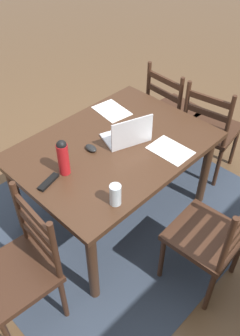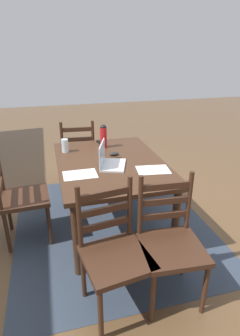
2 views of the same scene
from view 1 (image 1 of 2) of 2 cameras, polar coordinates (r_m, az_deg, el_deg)
name	(u,v)px [view 1 (image 1 of 2)]	position (r m, az deg, el deg)	size (l,w,h in m)	color
ground_plane	(115,212)	(3.07, -0.83, -7.10)	(14.00, 14.00, 0.00)	brown
area_rug	(115,212)	(3.07, -0.84, -7.07)	(2.29, 2.00, 0.01)	#333D4C
dining_table	(114,154)	(2.62, -0.97, 2.21)	(1.42, 1.03, 0.74)	#422819
chair_right_far	(20,271)	(2.26, -15.82, -15.66)	(0.47, 0.47, 0.95)	#3D2316
chair_left_far	(210,130)	(3.28, 14.32, 6.01)	(0.50, 0.50, 0.95)	#3D2316
chair_far_head	(211,237)	(2.40, 14.51, -10.80)	(0.46, 0.46, 0.95)	#3D2316
chair_left_near	(173,112)	(3.46, 8.52, 8.98)	(0.47, 0.47, 0.95)	#3D2316
laptop	(128,135)	(2.56, 1.32, 5.36)	(0.38, 0.31, 0.23)	silver
water_bottle	(63,157)	(2.28, -9.18, 1.83)	(0.07, 0.07, 0.26)	red
drinking_glass	(115,195)	(2.09, -0.76, -4.33)	(0.07, 0.07, 0.14)	silver
computer_mouse	(91,148)	(2.51, -4.70, 3.22)	(0.06, 0.10, 0.03)	black
tv_remote	(48,182)	(2.30, -11.48, -2.21)	(0.04, 0.17, 0.02)	black
paper_stack_left	(112,111)	(2.93, -1.33, 9.24)	(0.21, 0.30, 0.00)	white
paper_stack_right	(170,150)	(2.53, 8.14, 2.86)	(0.21, 0.30, 0.00)	white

